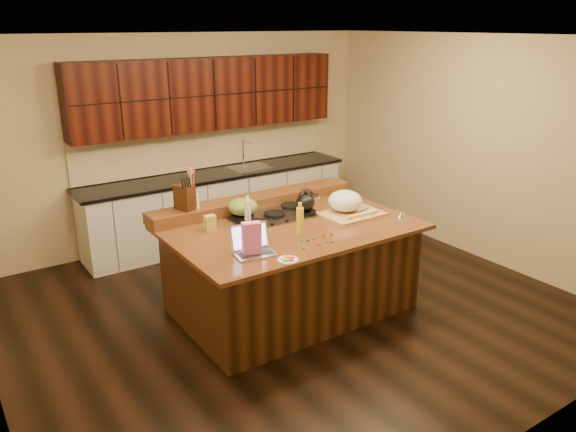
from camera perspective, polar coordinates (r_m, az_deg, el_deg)
room at (r=5.41m, az=0.30°, el=3.36°), size 5.52×5.02×2.72m
island at (r=5.72m, az=0.28°, el=-5.22°), size 2.40×1.60×0.92m
back_ledge at (r=6.09m, az=-3.42°, el=1.48°), size 2.40×0.30×0.12m
cooktop at (r=5.78m, az=-1.38°, el=0.07°), size 0.92×0.52×0.05m
back_counter at (r=7.52m, az=-7.40°, el=4.81°), size 3.70×0.66×2.40m
kettle at (r=5.80m, az=1.80°, el=1.37°), size 0.23×0.23×0.18m
green_bowl at (r=5.70m, az=-4.64°, el=0.96°), size 0.40×0.40×0.17m
laptop at (r=4.88m, az=-3.65°, el=-3.03°), size 0.38×0.32×0.24m
oil_bottle at (r=5.24m, az=1.21°, el=-0.56°), size 0.09×0.09×0.27m
vinegar_bottle at (r=5.53m, az=-4.11°, el=0.35°), size 0.08×0.08×0.25m
wooden_tray at (r=5.86m, az=5.99°, el=1.24°), size 0.62×0.49×0.25m
ramekin_a at (r=5.96m, az=6.31°, el=0.63°), size 0.10×0.10×0.04m
ramekin_b at (r=5.97m, az=5.08°, el=0.72°), size 0.13×0.13×0.04m
ramekin_c at (r=6.34m, az=4.77°, el=1.81°), size 0.12×0.12×0.04m
strainer_bowl at (r=6.16m, az=2.18°, el=1.57°), size 0.29×0.29×0.09m
kitchen_timer at (r=5.86m, az=11.39°, el=0.17°), size 0.09×0.09×0.07m
pink_bag at (r=4.80m, az=-3.73°, el=-2.35°), size 0.18×0.13×0.30m
candy_plate at (r=4.73m, az=-0.01°, el=-4.48°), size 0.19×0.19×0.01m
package_box at (r=5.43m, az=-7.92°, el=-0.70°), size 0.12×0.09×0.15m
utensil_crock at (r=5.74m, az=-9.63°, el=1.49°), size 0.16×0.16×0.14m
knife_block at (r=5.69m, az=-10.45°, el=1.85°), size 0.18×0.23×0.25m
gumdrop_0 at (r=5.11m, az=4.45°, el=-2.66°), size 0.02×0.02×0.02m
gumdrop_1 at (r=5.13m, az=1.31°, el=-2.52°), size 0.02×0.02×0.02m
gumdrop_2 at (r=5.04m, az=3.14°, el=-2.93°), size 0.02×0.02×0.02m
gumdrop_3 at (r=5.11m, az=4.00°, el=-2.65°), size 0.02×0.02×0.02m
gumdrop_4 at (r=5.31m, az=4.44°, el=-1.82°), size 0.02×0.02×0.02m
gumdrop_5 at (r=4.96m, az=1.59°, el=-3.31°), size 0.02×0.02×0.02m
gumdrop_6 at (r=5.23m, az=3.64°, el=-2.11°), size 0.02×0.02×0.02m
gumdrop_7 at (r=5.15m, az=2.02°, el=-2.42°), size 0.02×0.02×0.02m
gumdrop_8 at (r=5.27m, az=3.56°, el=-1.96°), size 0.02×0.02×0.02m
gumdrop_9 at (r=5.17m, az=2.62°, el=-2.34°), size 0.02×0.02×0.02m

